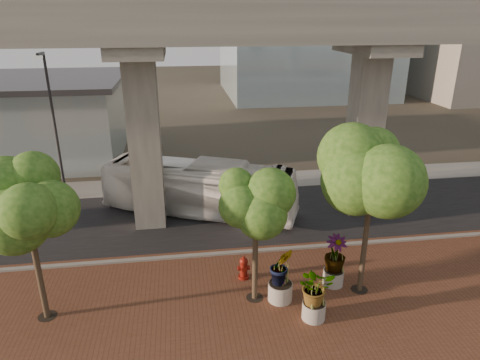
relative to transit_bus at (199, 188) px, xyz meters
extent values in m
plane|color=#353027|center=(3.24, -2.89, -1.57)|extent=(160.00, 160.00, 0.00)
cube|color=brown|center=(3.24, -10.89, -1.54)|extent=(70.00, 13.00, 0.06)
cube|color=black|center=(3.24, -0.89, -1.55)|extent=(90.00, 8.00, 0.04)
cube|color=gray|center=(3.24, -4.89, -1.49)|extent=(70.00, 0.25, 0.16)
cube|color=gray|center=(3.24, 4.61, -1.54)|extent=(90.00, 3.00, 0.06)
cube|color=#9C9B8E|center=(3.24, -2.49, 8.93)|extent=(72.00, 2.40, 1.80)
cube|color=#9C9B8E|center=(3.24, 0.71, 8.93)|extent=(72.00, 2.40, 1.80)
imported|color=white|center=(0.00, 0.00, 0.00)|extent=(11.35, 6.93, 3.13)
cylinder|color=maroon|center=(1.51, -6.98, -1.45)|extent=(0.48, 0.48, 0.11)
cylinder|color=maroon|center=(1.51, -6.98, -1.07)|extent=(0.32, 0.32, 0.77)
sphere|color=maroon|center=(1.51, -6.98, -0.68)|extent=(0.37, 0.37, 0.37)
cylinder|color=maroon|center=(1.51, -6.98, -0.51)|extent=(0.11, 0.11, 0.13)
cylinder|color=maroon|center=(1.51, -6.98, -1.00)|extent=(0.53, 0.21, 0.21)
cylinder|color=gray|center=(3.74, -10.01, -1.16)|extent=(0.89, 0.89, 0.69)
imported|color=#234D14|center=(3.74, -10.01, -0.07)|extent=(1.98, 1.98, 1.48)
cylinder|color=gray|center=(5.24, -8.00, -1.16)|extent=(0.88, 0.88, 0.68)
imported|color=#234D14|center=(5.24, -8.00, -0.02)|extent=(2.14, 2.14, 1.61)
cylinder|color=#A39E93|center=(2.74, -8.71, -1.12)|extent=(0.98, 0.98, 0.76)
imported|color=#234D14|center=(2.74, -8.71, 0.08)|extent=(2.18, 2.18, 1.64)
cylinder|color=#4A3B2A|center=(-6.36, -8.44, 0.26)|extent=(0.22, 0.22, 3.54)
cylinder|color=black|center=(-6.36, -8.44, -1.50)|extent=(0.70, 0.70, 0.01)
cylinder|color=#4A3B2A|center=(1.74, -8.45, 0.17)|extent=(0.22, 0.22, 3.35)
cylinder|color=black|center=(1.74, -8.45, -1.50)|extent=(0.70, 0.70, 0.01)
cylinder|color=#4A3B2A|center=(6.21, -8.54, 0.47)|extent=(0.22, 0.22, 3.94)
cylinder|color=black|center=(6.21, -8.54, -1.50)|extent=(0.70, 0.70, 0.01)
cylinder|color=#2C2C31|center=(-8.31, 3.49, 2.89)|extent=(0.15, 0.15, 8.83)
cube|color=#2C2C31|center=(-8.31, 2.94, 7.30)|extent=(0.17, 1.10, 0.17)
cube|color=silver|center=(-8.31, 2.39, 7.19)|extent=(0.44, 0.22, 0.13)
cylinder|color=#2C2B30|center=(10.97, 3.68, 2.33)|extent=(0.14, 0.14, 7.72)
cube|color=#2C2B30|center=(10.97, 3.20, 6.19)|extent=(0.14, 0.96, 0.14)
cube|color=silver|center=(10.97, 2.72, 6.10)|extent=(0.39, 0.19, 0.12)
camera|label=1|loc=(-0.95, -22.80, 9.34)|focal=32.00mm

